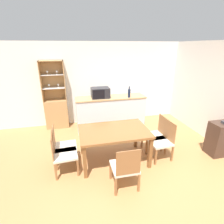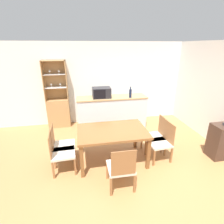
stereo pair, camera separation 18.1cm
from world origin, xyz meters
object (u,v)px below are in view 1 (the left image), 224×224
(dining_chair_side_right_far, at_px, (156,135))
(side_cabinet, at_px, (220,139))
(dining_chair_side_left_far, at_px, (63,146))
(microwave, at_px, (100,93))
(display_cabinet, at_px, (56,109))
(wine_bottle, at_px, (129,93))
(dining_chair_side_right_near, at_px, (162,141))
(dining_table, at_px, (114,134))
(dining_chair_head_near, at_px, (125,167))
(dining_chair_side_left_near, at_px, (63,154))

(dining_chair_side_right_far, distance_m, side_cabinet, 1.47)
(dining_chair_side_left_far, distance_m, microwave, 1.96)
(display_cabinet, distance_m, wine_bottle, 2.28)
(dining_chair_side_right_near, bearing_deg, dining_table, 78.55)
(display_cabinet, height_order, dining_chair_side_right_far, display_cabinet)
(dining_chair_head_near, bearing_deg, dining_chair_side_right_far, 42.61)
(dining_table, height_order, microwave, microwave)
(dining_chair_side_left_near, bearing_deg, dining_chair_head_near, 54.33)
(display_cabinet, relative_size, dining_chair_side_left_far, 2.33)
(dining_chair_head_near, bearing_deg, microwave, 90.78)
(dining_chair_side_left_far, height_order, microwave, microwave)
(dining_chair_side_right_near, xyz_separation_m, dining_chair_head_near, (-1.08, -0.69, 0.00))
(dining_chair_head_near, bearing_deg, dining_table, 90.56)
(display_cabinet, bearing_deg, microwave, -21.05)
(dining_chair_side_right_near, distance_m, microwave, 2.18)
(dining_chair_head_near, distance_m, wine_bottle, 2.52)
(side_cabinet, bearing_deg, display_cabinet, 147.26)
(dining_chair_side_right_near, bearing_deg, dining_chair_side_left_near, 86.12)
(dining_chair_side_left_near, xyz_separation_m, wine_bottle, (1.89, 1.59, 0.71))
(dining_table, xyz_separation_m, dining_chair_side_left_far, (-1.08, 0.14, -0.23))
(wine_bottle, bearing_deg, microwave, 168.89)
(dining_chair_side_left_near, bearing_deg, dining_chair_side_right_near, 86.75)
(wine_bottle, bearing_deg, display_cabinet, 162.67)
(dining_chair_side_right_far, relative_size, microwave, 1.70)
(microwave, bearing_deg, display_cabinet, 158.95)
(dining_chair_side_left_far, distance_m, side_cabinet, 3.58)
(display_cabinet, relative_size, dining_chair_side_left_near, 2.33)
(microwave, xyz_separation_m, wine_bottle, (0.82, -0.16, -0.02))
(dining_chair_head_near, xyz_separation_m, dining_chair_side_left_far, (-1.08, 0.97, 0.00))
(microwave, bearing_deg, dining_chair_side_left_near, -121.39)
(display_cabinet, distance_m, dining_table, 2.48)
(dining_chair_side_left_near, height_order, dining_chair_side_left_far, same)
(dining_chair_head_near, height_order, wine_bottle, wine_bottle)
(dining_chair_side_right_far, height_order, side_cabinet, dining_chair_side_right_far)
(dining_chair_side_right_near, height_order, microwave, microwave)
(dining_chair_side_right_far, relative_size, wine_bottle, 2.73)
(dining_chair_side_left_far, xyz_separation_m, microwave, (1.07, 1.47, 0.73))
(dining_chair_side_right_far, height_order, dining_chair_head_near, same)
(side_cabinet, bearing_deg, dining_chair_side_left_near, 177.16)
(dining_chair_side_left_near, bearing_deg, dining_table, 94.32)
(dining_chair_side_right_near, relative_size, dining_chair_head_near, 1.00)
(dining_chair_side_left_near, xyz_separation_m, microwave, (1.07, 1.76, 0.73))
(display_cabinet, relative_size, microwave, 3.97)
(microwave, bearing_deg, dining_chair_side_left_far, -126.15)
(dining_chair_side_right_far, bearing_deg, dining_table, 95.64)
(dining_chair_head_near, height_order, dining_chair_side_left_far, same)
(dining_table, distance_m, dining_chair_side_left_near, 1.11)
(display_cabinet, distance_m, dining_chair_side_left_far, 1.99)
(wine_bottle, bearing_deg, dining_chair_side_left_far, -145.35)
(display_cabinet, bearing_deg, dining_chair_side_left_near, -84.18)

